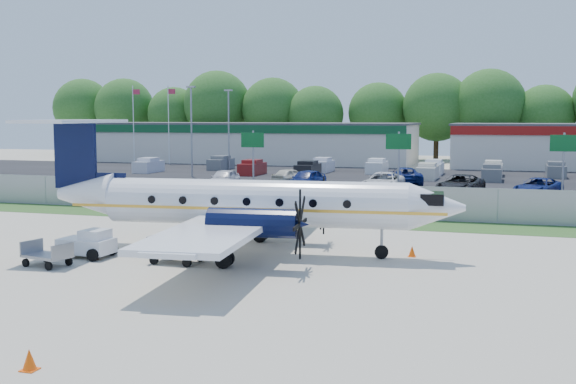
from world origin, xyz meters
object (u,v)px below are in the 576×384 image
(pushback_tug, at_px, (88,244))
(baggage_cart_far, at_px, (47,255))
(baggage_cart_near, at_px, (177,250))
(aircraft, at_px, (247,203))

(pushback_tug, relative_size, baggage_cart_far, 1.10)
(baggage_cart_near, relative_size, baggage_cart_far, 1.06)
(pushback_tug, xyz_separation_m, baggage_cart_near, (4.23, -0.01, -0.05))
(baggage_cart_near, distance_m, baggage_cart_far, 5.24)
(pushback_tug, xyz_separation_m, baggage_cart_far, (-0.54, -2.17, -0.12))
(aircraft, relative_size, pushback_tug, 8.30)
(aircraft, distance_m, baggage_cart_near, 3.88)
(baggage_cart_far, bearing_deg, pushback_tug, 75.98)
(pushback_tug, bearing_deg, baggage_cart_near, -0.19)
(aircraft, height_order, pushback_tug, aircraft)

